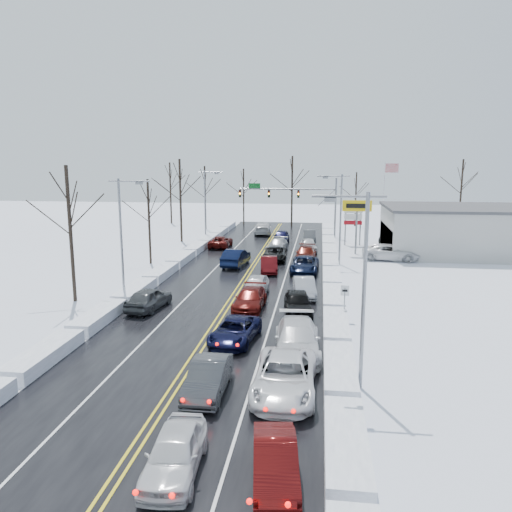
# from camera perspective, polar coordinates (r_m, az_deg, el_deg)

# --- Properties ---
(ground) EXTENTS (160.00, 160.00, 0.00)m
(ground) POSITION_cam_1_polar(r_m,az_deg,el_deg) (41.69, -1.82, -3.46)
(ground) COLOR silver
(ground) RESTS_ON ground
(road_surface) EXTENTS (14.00, 84.00, 0.01)m
(road_surface) POSITION_cam_1_polar(r_m,az_deg,el_deg) (43.61, -1.40, -2.81)
(road_surface) COLOR black
(road_surface) RESTS_ON ground
(snow_bank_left) EXTENTS (1.51, 72.00, 0.75)m
(snow_bank_left) POSITION_cam_1_polar(r_m,az_deg,el_deg) (45.37, -10.94, -2.47)
(snow_bank_left) COLOR white
(snow_bank_left) RESTS_ON ground
(snow_bank_right) EXTENTS (1.51, 72.00, 0.75)m
(snow_bank_right) POSITION_cam_1_polar(r_m,az_deg,el_deg) (43.14, 8.64, -3.09)
(snow_bank_right) COLOR white
(snow_bank_right) RESTS_ON ground
(traffic_signal_mast) EXTENTS (13.28, 0.39, 8.00)m
(traffic_signal_mast) POSITION_cam_1_polar(r_m,az_deg,el_deg) (68.10, 4.82, 6.77)
(traffic_signal_mast) COLOR slate
(traffic_signal_mast) RESTS_ON ground
(tires_plus_sign) EXTENTS (3.20, 0.34, 6.00)m
(tires_plus_sign) POSITION_cam_1_polar(r_m,az_deg,el_deg) (56.26, 11.47, 5.23)
(tires_plus_sign) COLOR slate
(tires_plus_sign) RESTS_ON ground
(used_vehicles_sign) EXTENTS (2.20, 0.22, 4.65)m
(used_vehicles_sign) POSITION_cam_1_polar(r_m,az_deg,el_deg) (62.39, 11.03, 4.24)
(used_vehicles_sign) COLOR slate
(used_vehicles_sign) RESTS_ON ground
(speed_limit_sign) EXTENTS (0.55, 0.09, 2.35)m
(speed_limit_sign) POSITION_cam_1_polar(r_m,az_deg,el_deg) (33.08, 10.10, -4.53)
(speed_limit_sign) COLOR slate
(speed_limit_sign) RESTS_ON ground
(flagpole) EXTENTS (1.87, 1.20, 10.00)m
(flagpole) POSITION_cam_1_polar(r_m,az_deg,el_deg) (70.54, 14.53, 6.97)
(flagpole) COLOR silver
(flagpole) RESTS_ON ground
(dealership_building) EXTENTS (20.40, 12.40, 5.30)m
(dealership_building) POSITION_cam_1_polar(r_m,az_deg,el_deg) (60.94, 24.00, 2.71)
(dealership_building) COLOR #ADADA8
(dealership_building) RESTS_ON ground
(streetlight_se) EXTENTS (3.20, 0.25, 9.00)m
(streetlight_se) POSITION_cam_1_polar(r_m,az_deg,el_deg) (22.51, 11.80, -2.23)
(streetlight_se) COLOR slate
(streetlight_se) RESTS_ON ground
(streetlight_ne) EXTENTS (3.20, 0.25, 9.00)m
(streetlight_ne) POSITION_cam_1_polar(r_m,az_deg,el_deg) (50.15, 9.43, 5.00)
(streetlight_ne) COLOR slate
(streetlight_ne) RESTS_ON ground
(streetlight_sw) EXTENTS (3.20, 0.25, 9.00)m
(streetlight_sw) POSITION_cam_1_polar(r_m,az_deg,el_deg) (39.12, -14.93, 3.15)
(streetlight_sw) COLOR slate
(streetlight_sw) RESTS_ON ground
(streetlight_nw) EXTENTS (3.20, 0.25, 9.00)m
(streetlight_nw) POSITION_cam_1_polar(r_m,az_deg,el_deg) (65.75, -5.69, 6.46)
(streetlight_nw) COLOR slate
(streetlight_nw) RESTS_ON ground
(tree_left_b) EXTENTS (4.00, 4.00, 10.00)m
(tree_left_b) POSITION_cam_1_polar(r_m,az_deg,el_deg) (38.49, -20.62, 5.21)
(tree_left_b) COLOR #2D231C
(tree_left_b) RESTS_ON ground
(tree_left_c) EXTENTS (3.40, 3.40, 8.50)m
(tree_left_c) POSITION_cam_1_polar(r_m,az_deg,el_deg) (50.98, -12.19, 5.71)
(tree_left_c) COLOR #2D231C
(tree_left_c) RESTS_ON ground
(tree_left_d) EXTENTS (4.20, 4.20, 10.50)m
(tree_left_d) POSITION_cam_1_polar(r_m,az_deg,el_deg) (64.42, -8.67, 8.10)
(tree_left_d) COLOR #2D231C
(tree_left_d) RESTS_ON ground
(tree_left_e) EXTENTS (3.80, 3.80, 9.50)m
(tree_left_e) POSITION_cam_1_polar(r_m,az_deg,el_deg) (75.95, -5.86, 8.05)
(tree_left_e) COLOR #2D231C
(tree_left_e) RESTS_ON ground
(tree_far_a) EXTENTS (4.00, 4.00, 10.00)m
(tree_far_a) POSITION_cam_1_polar(r_m,az_deg,el_deg) (83.60, -9.78, 8.44)
(tree_far_a) COLOR #2D231C
(tree_far_a) RESTS_ON ground
(tree_far_b) EXTENTS (3.60, 3.60, 9.00)m
(tree_far_b) POSITION_cam_1_polar(r_m,az_deg,el_deg) (81.93, -1.43, 8.06)
(tree_far_b) COLOR #2D231C
(tree_far_b) RESTS_ON ground
(tree_far_c) EXTENTS (4.40, 4.40, 11.00)m
(tree_far_c) POSITION_cam_1_polar(r_m,az_deg,el_deg) (79.04, 4.15, 8.94)
(tree_far_c) COLOR #2D231C
(tree_far_c) RESTS_ON ground
(tree_far_d) EXTENTS (3.40, 3.40, 8.50)m
(tree_far_d) POSITION_cam_1_polar(r_m,az_deg,el_deg) (80.68, 11.37, 7.56)
(tree_far_d) COLOR #2D231C
(tree_far_d) RESTS_ON ground
(tree_far_e) EXTENTS (4.20, 4.20, 10.50)m
(tree_far_e) POSITION_cam_1_polar(r_m,az_deg,el_deg) (83.74, 22.48, 8.03)
(tree_far_e) COLOR #2D231C
(tree_far_e) RESTS_ON ground
(queued_car_0) EXTENTS (2.00, 4.41, 1.47)m
(queued_car_0) POSITION_cam_1_polar(r_m,az_deg,el_deg) (18.50, -9.19, -23.21)
(queued_car_0) COLOR silver
(queued_car_0) RESTS_ON ground
(queued_car_1) EXTENTS (1.60, 4.49, 1.48)m
(queued_car_1) POSITION_cam_1_polar(r_m,az_deg,el_deg) (23.43, -5.46, -15.32)
(queued_car_1) COLOR #3A3C3F
(queued_car_1) RESTS_ON ground
(queued_car_2) EXTENTS (2.81, 5.06, 1.34)m
(queued_car_2) POSITION_cam_1_polar(r_m,az_deg,el_deg) (29.29, -2.42, -9.77)
(queued_car_2) COLOR black
(queued_car_2) RESTS_ON ground
(queued_car_3) EXTENTS (2.15, 4.95, 1.42)m
(queued_car_3) POSITION_cam_1_polar(r_m,az_deg,el_deg) (35.47, -0.70, -6.04)
(queued_car_3) COLOR #540E0B
(queued_car_3) RESTS_ON ground
(queued_car_4) EXTENTS (1.85, 4.54, 1.54)m
(queued_car_4) POSITION_cam_1_polar(r_m,az_deg,el_deg) (38.89, -0.02, -4.51)
(queued_car_4) COLOR silver
(queued_car_4) RESTS_ON ground
(queued_car_5) EXTENTS (2.03, 4.53, 1.44)m
(queued_car_5) POSITION_cam_1_polar(r_m,az_deg,el_deg) (46.84, 1.48, -1.85)
(queued_car_5) COLOR #45090B
(queued_car_5) RESTS_ON ground
(queued_car_6) EXTENTS (2.47, 5.12, 1.40)m
(queued_car_6) POSITION_cam_1_polar(r_m,az_deg,el_deg) (52.26, 2.14, -0.52)
(queued_car_6) COLOR black
(queued_car_6) RESTS_ON ground
(queued_car_7) EXTENTS (2.50, 5.14, 1.44)m
(queued_car_7) POSITION_cam_1_polar(r_m,az_deg,el_deg) (57.60, 2.44, 0.55)
(queued_car_7) COLOR #94979B
(queued_car_7) RESTS_ON ground
(queued_car_8) EXTENTS (1.98, 4.74, 1.60)m
(queued_car_8) POSITION_cam_1_polar(r_m,az_deg,el_deg) (63.50, 2.89, 1.52)
(queued_car_8) COLOR black
(queued_car_8) RESTS_ON ground
(queued_car_9) EXTENTS (1.95, 4.25, 1.35)m
(queued_car_9) POSITION_cam_1_polar(r_m,az_deg,el_deg) (17.96, 2.20, -24.22)
(queued_car_9) COLOR #4F0B0A
(queued_car_9) RESTS_ON ground
(queued_car_10) EXTENTS (2.74, 5.94, 1.65)m
(queued_car_10) POSITION_cam_1_polar(r_m,az_deg,el_deg) (23.33, 3.30, -15.40)
(queued_car_10) COLOR white
(queued_car_10) RESTS_ON ground
(queued_car_11) EXTENTS (2.78, 6.05, 1.71)m
(queued_car_11) POSITION_cam_1_polar(r_m,az_deg,el_deg) (27.61, 4.70, -11.12)
(queued_car_11) COLOR silver
(queued_car_11) RESTS_ON ground
(queued_car_12) EXTENTS (2.34, 4.73, 1.55)m
(queued_car_12) POSITION_cam_1_polar(r_m,az_deg,el_deg) (34.49, 4.80, -6.57)
(queued_car_12) COLOR black
(queued_car_12) RESTS_ON ground
(queued_car_13) EXTENTS (2.06, 4.56, 1.45)m
(queued_car_13) POSITION_cam_1_polar(r_m,az_deg,el_deg) (38.72, 5.53, -4.63)
(queued_car_13) COLOR #A6A8AE
(queued_car_13) RESTS_ON ground
(queued_car_14) EXTENTS (2.68, 5.46, 1.49)m
(queued_car_14) POSITION_cam_1_polar(r_m,az_deg,el_deg) (46.90, 5.56, -1.89)
(queued_car_14) COLOR black
(queued_car_14) RESTS_ON ground
(queued_car_15) EXTENTS (2.23, 5.18, 1.49)m
(queued_car_15) POSITION_cam_1_polar(r_m,az_deg,el_deg) (52.27, 5.68, -0.56)
(queued_car_15) COLOR #4B110A
(queued_car_15) RESTS_ON ground
(queued_car_16) EXTENTS (2.26, 4.57, 1.50)m
(queued_car_16) POSITION_cam_1_polar(r_m,az_deg,el_deg) (57.68, 6.00, 0.52)
(queued_car_16) COLOR silver
(queued_car_16) RESTS_ON ground
(queued_car_17) EXTENTS (1.75, 4.43, 1.43)m
(queued_car_17) POSITION_cam_1_polar(r_m,az_deg,el_deg) (65.02, 6.10, 1.69)
(queued_car_17) COLOR #45484B
(queued_car_17) RESTS_ON ground
(oncoming_car_0) EXTENTS (2.31, 5.36, 1.72)m
(oncoming_car_0) POSITION_cam_1_polar(r_m,az_deg,el_deg) (49.62, -2.31, -1.13)
(oncoming_car_0) COLOR black
(oncoming_car_0) RESTS_ON ground
(oncoming_car_1) EXTENTS (2.34, 4.98, 1.38)m
(oncoming_car_1) POSITION_cam_1_polar(r_m,az_deg,el_deg) (60.27, -4.04, 0.99)
(oncoming_car_1) COLOR #4E0D0A
(oncoming_car_1) RESTS_ON ground
(oncoming_car_2) EXTENTS (2.94, 6.12, 1.72)m
(oncoming_car_2) POSITION_cam_1_polar(r_m,az_deg,el_deg) (70.96, 0.76, 2.52)
(oncoming_car_2) COLOR silver
(oncoming_car_2) RESTS_ON ground
(oncoming_car_3) EXTENTS (2.47, 4.82, 1.57)m
(oncoming_car_3) POSITION_cam_1_polar(r_m,az_deg,el_deg) (36.17, -12.11, -5.95)
(oncoming_car_3) COLOR #3D4042
(oncoming_car_3) RESTS_ON ground
(parked_car_0) EXTENTS (6.25, 3.46, 1.66)m
(parked_car_0) POSITION_cam_1_polar(r_m,az_deg,el_deg) (54.34, 15.14, -0.45)
(parked_car_0) COLOR white
(parked_car_0) RESTS_ON ground
(parked_car_1) EXTENTS (2.25, 5.35, 1.54)m
(parked_car_1) POSITION_cam_1_polar(r_m,az_deg,el_deg) (58.34, 17.77, 0.17)
(parked_car_1) COLOR gray
(parked_car_1) RESTS_ON ground
(parked_car_2) EXTENTS (2.32, 4.80, 1.58)m
(parked_car_2) POSITION_cam_1_polar(r_m,az_deg,el_deg) (63.41, 14.93, 1.15)
(parked_car_2) COLOR black
(parked_car_2) RESTS_ON ground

